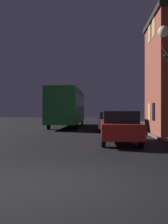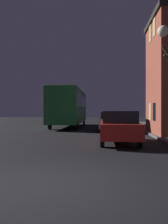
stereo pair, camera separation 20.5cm
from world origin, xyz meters
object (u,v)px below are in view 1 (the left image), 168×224
(car_mid_lane, at_px, (111,121))
(car_far_lane, at_px, (110,119))
(bus, at_px, (68,105))
(car_near_lane, at_px, (119,126))

(car_mid_lane, bearing_deg, car_far_lane, 87.69)
(car_far_lane, bearing_deg, bus, -151.25)
(car_mid_lane, xyz_separation_m, car_far_lane, (0.31, 7.72, -0.03))
(car_near_lane, distance_m, car_far_lane, 14.72)
(car_mid_lane, relative_size, car_far_lane, 0.97)
(car_far_lane, bearing_deg, car_near_lane, -90.78)
(bus, height_order, car_mid_lane, bus)
(car_near_lane, bearing_deg, car_far_lane, 89.22)
(bus, bearing_deg, car_near_lane, -71.63)
(car_mid_lane, distance_m, car_far_lane, 7.72)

